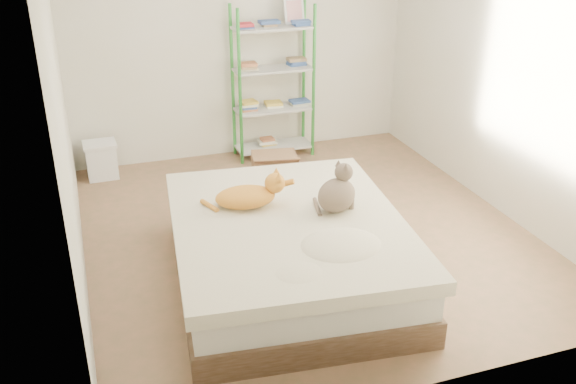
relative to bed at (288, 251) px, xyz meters
name	(u,v)px	position (x,y,z in m)	size (l,w,h in m)	color
room	(307,91)	(0.40, 0.71, 1.03)	(3.81, 4.21, 2.61)	#A16F53
bed	(288,251)	(0.00, 0.00, 0.00)	(1.92, 2.29, 0.54)	brown
orange_cat	(245,194)	(-0.25, 0.30, 0.38)	(0.55, 0.30, 0.22)	#F0A243
grey_cat	(337,188)	(0.39, 0.02, 0.46)	(0.28, 0.34, 0.38)	brown
shelf_unit	(273,80)	(0.71, 2.59, 0.60)	(0.88, 0.36, 1.74)	green
cardboard_box	(275,169)	(0.46, 1.80, -0.11)	(0.51, 0.51, 0.37)	#9C7A58
white_bin	(101,160)	(-1.22, 2.55, -0.07)	(0.35, 0.31, 0.39)	white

